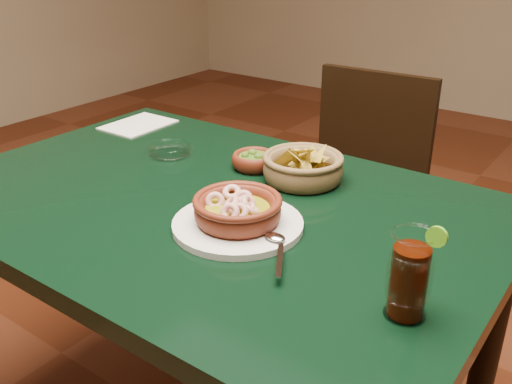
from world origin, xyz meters
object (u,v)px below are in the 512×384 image
Objects in this scene: dining_table at (210,239)px; chip_basket at (303,167)px; dining_chair at (355,199)px; cola_drink at (409,276)px; shrimp_plate at (238,213)px.

dining_table is 0.26m from chip_basket.
cola_drink is (0.49, -0.84, 0.34)m from dining_chair.
dining_table is 0.54m from cola_drink.
shrimp_plate reaches higher than dining_table.
chip_basket is at bearing 94.03° from shrimp_plate.
dining_table is at bearing -119.86° from chip_basket.
dining_chair is at bearing 120.27° from cola_drink.
dining_chair is at bearing 102.03° from chip_basket.
shrimp_plate is 0.26m from chip_basket.
dining_table is at bearing 153.26° from shrimp_plate.
cola_drink is at bearing -10.71° from shrimp_plate.
dining_table is 0.73m from dining_chair.
dining_table is at bearing -90.33° from dining_chair.
dining_chair is 2.88× the size of shrimp_plate.
chip_basket is (0.11, -0.51, 0.31)m from dining_chair.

